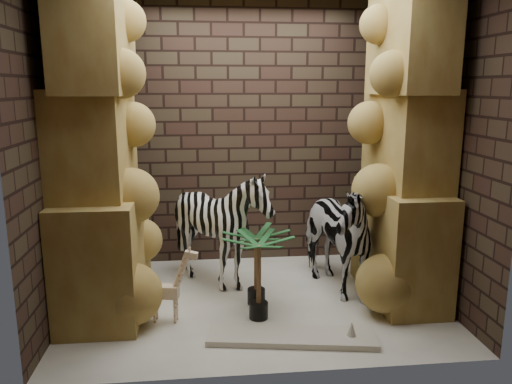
{
  "coord_description": "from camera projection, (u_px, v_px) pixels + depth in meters",
  "views": [
    {
      "loc": [
        -0.48,
        -4.49,
        2.05
      ],
      "look_at": [
        0.02,
        0.15,
        1.06
      ],
      "focal_mm": 34.99,
      "sensor_mm": 36.0,
      "label": 1
    }
  ],
  "objects": [
    {
      "name": "surfboard",
      "position": [
        292.0,
        336.0,
        4.12
      ],
      "size": [
        1.43,
        0.56,
        0.05
      ],
      "primitive_type": "cube",
      "rotation": [
        0.0,
        0.0,
        -0.16
      ],
      "color": "beige",
      "rests_on": "floor"
    },
    {
      "name": "zebra_right",
      "position": [
        330.0,
        225.0,
        4.98
      ],
      "size": [
        0.93,
        1.29,
        1.37
      ],
      "primitive_type": "imported",
      "rotation": [
        0.0,
        0.0,
        0.28
      ],
      "color": "white",
      "rests_on": "floor"
    },
    {
      "name": "rock_pillar_right",
      "position": [
        406.0,
        146.0,
        4.68
      ],
      "size": [
        0.58,
        1.25,
        3.0
      ],
      "primitive_type": null,
      "color": "tan",
      "rests_on": "floor"
    },
    {
      "name": "rock_pillar_left",
      "position": [
        98.0,
        150.0,
        4.39
      ],
      "size": [
        0.68,
        1.3,
        3.0
      ],
      "primitive_type": null,
      "color": "tan",
      "rests_on": "floor"
    },
    {
      "name": "wall_right",
      "position": [
        439.0,
        145.0,
        4.72
      ],
      "size": [
        0.0,
        3.0,
        3.0
      ],
      "primitive_type": "plane",
      "rotation": [
        1.57,
        0.0,
        -1.57
      ],
      "color": "#35211B",
      "rests_on": "ground"
    },
    {
      "name": "palm_back",
      "position": [
        259.0,
        277.0,
        4.42
      ],
      "size": [
        0.36,
        0.36,
        0.78
      ],
      "primitive_type": null,
      "color": "#194523",
      "rests_on": "floor"
    },
    {
      "name": "giraffe_toy",
      "position": [
        165.0,
        283.0,
        4.37
      ],
      "size": [
        0.38,
        0.18,
        0.71
      ],
      "primitive_type": null,
      "rotation": [
        0.0,
        0.0,
        -0.17
      ],
      "color": "#F9DEB8",
      "rests_on": "floor"
    },
    {
      "name": "zebra_left",
      "position": [
        221.0,
        233.0,
        5.11
      ],
      "size": [
        1.08,
        1.31,
        1.14
      ],
      "primitive_type": "imported",
      "rotation": [
        0.0,
        0.0,
        -0.05
      ],
      "color": "white",
      "rests_on": "floor"
    },
    {
      "name": "wall_front",
      "position": [
        276.0,
        170.0,
        3.32
      ],
      "size": [
        3.5,
        0.0,
        3.5
      ],
      "primitive_type": "plane",
      "rotation": [
        -1.57,
        0.0,
        0.0
      ],
      "color": "#35211B",
      "rests_on": "ground"
    },
    {
      "name": "floor",
      "position": [
        256.0,
        301.0,
        4.85
      ],
      "size": [
        3.5,
        3.5,
        0.0
      ],
      "primitive_type": "plane",
      "color": "white",
      "rests_on": "ground"
    },
    {
      "name": "wall_back",
      "position": [
        244.0,
        135.0,
        5.75
      ],
      "size": [
        3.5,
        0.0,
        3.5
      ],
      "primitive_type": "plane",
      "rotation": [
        1.57,
        0.0,
        0.0
      ],
      "color": "#35211B",
      "rests_on": "ground"
    },
    {
      "name": "wall_left",
      "position": [
        57.0,
        150.0,
        4.35
      ],
      "size": [
        0.0,
        3.0,
        3.0
      ],
      "primitive_type": "plane",
      "rotation": [
        1.57,
        0.0,
        1.57
      ],
      "color": "#35211B",
      "rests_on": "ground"
    },
    {
      "name": "palm_front",
      "position": [
        256.0,
        266.0,
        4.72
      ],
      "size": [
        0.36,
        0.36,
        0.75
      ],
      "primitive_type": null,
      "color": "#194523",
      "rests_on": "floor"
    }
  ]
}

